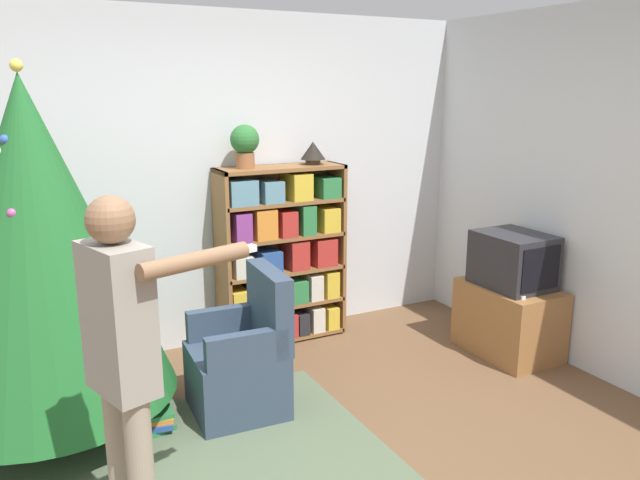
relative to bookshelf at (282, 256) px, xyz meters
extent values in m
plane|color=brown|center=(-0.63, -1.81, -0.71)|extent=(14.00, 14.00, 0.00)
cube|color=silver|center=(-0.63, 0.24, 0.59)|extent=(8.00, 0.10, 2.60)
cube|color=silver|center=(1.76, -1.81, 0.59)|extent=(0.10, 8.00, 2.60)
cube|color=#56664C|center=(-1.18, -1.49, -0.70)|extent=(2.10, 1.69, 0.01)
cube|color=brown|center=(-0.50, 0.01, 0.01)|extent=(0.03, 0.33, 1.43)
cube|color=brown|center=(0.50, 0.01, 0.01)|extent=(0.03, 0.33, 1.43)
cube|color=brown|center=(0.00, 0.01, 0.71)|extent=(1.02, 0.33, 0.03)
cube|color=brown|center=(0.00, 0.17, 0.01)|extent=(1.02, 0.01, 1.43)
cube|color=brown|center=(0.00, 0.01, -0.68)|extent=(0.99, 0.33, 0.03)
cube|color=orange|center=(-0.41, 0.00, -0.58)|extent=(0.11, 0.31, 0.16)
cube|color=#284C93|center=(-0.29, -0.02, -0.58)|extent=(0.10, 0.27, 0.16)
cube|color=orange|center=(-0.15, -0.02, -0.58)|extent=(0.10, 0.28, 0.16)
cube|color=#B22D28|center=(0.01, -0.01, -0.57)|extent=(0.12, 0.30, 0.19)
cube|color=#232328|center=(0.13, -0.01, -0.57)|extent=(0.09, 0.30, 0.18)
cube|color=beige|center=(0.26, -0.01, -0.56)|extent=(0.11, 0.29, 0.21)
cube|color=gold|center=(0.40, -0.03, -0.57)|extent=(0.10, 0.25, 0.19)
cube|color=brown|center=(0.00, 0.01, -0.40)|extent=(0.99, 0.33, 0.03)
cube|color=gold|center=(-0.41, 0.00, -0.30)|extent=(0.14, 0.31, 0.17)
cube|color=#232328|center=(-0.26, -0.01, -0.26)|extent=(0.11, 0.30, 0.24)
cube|color=#B22D28|center=(-0.07, -0.01, -0.28)|extent=(0.12, 0.30, 0.20)
cube|color=#2D7A42|center=(0.09, -0.03, -0.29)|extent=(0.14, 0.25, 0.18)
cube|color=beige|center=(0.24, 0.00, -0.28)|extent=(0.11, 0.31, 0.21)
cube|color=gold|center=(0.39, 0.00, -0.27)|extent=(0.12, 0.31, 0.22)
cube|color=brown|center=(0.00, 0.01, -0.12)|extent=(0.99, 0.33, 0.03)
cube|color=beige|center=(-0.37, 0.00, -0.02)|extent=(0.15, 0.31, 0.16)
cube|color=#284C93|center=(-0.14, -0.04, -0.02)|extent=(0.17, 0.24, 0.18)
cube|color=#B22D28|center=(0.10, -0.03, 0.01)|extent=(0.16, 0.25, 0.23)
cube|color=#B22D28|center=(0.34, -0.04, 0.01)|extent=(0.18, 0.23, 0.22)
cube|color=brown|center=(0.00, 0.01, 0.16)|extent=(0.99, 0.33, 0.03)
cube|color=#843889|center=(-0.37, 0.00, 0.29)|extent=(0.13, 0.31, 0.22)
cube|color=orange|center=(-0.18, -0.03, 0.29)|extent=(0.17, 0.25, 0.23)
cube|color=#B22D28|center=(0.01, -0.02, 0.28)|extent=(0.13, 0.28, 0.20)
cube|color=#2D7A42|center=(0.18, -0.01, 0.29)|extent=(0.12, 0.30, 0.24)
cube|color=gold|center=(0.38, 0.00, 0.27)|extent=(0.15, 0.31, 0.19)
cube|color=brown|center=(0.00, 0.01, 0.44)|extent=(0.99, 0.33, 0.03)
cube|color=#5B899E|center=(-0.36, -0.03, 0.55)|extent=(0.22, 0.25, 0.19)
cube|color=#5B899E|center=(-0.12, -0.01, 0.54)|extent=(0.16, 0.30, 0.17)
cube|color=gold|center=(0.12, -0.02, 0.56)|extent=(0.16, 0.27, 0.21)
cube|color=#2D7A42|center=(0.38, 0.00, 0.54)|extent=(0.16, 0.31, 0.16)
cube|color=#996638|center=(1.43, -1.08, -0.43)|extent=(0.51, 0.75, 0.55)
cube|color=#28282D|center=(1.43, -1.08, 0.05)|extent=(0.44, 0.54, 0.41)
cube|color=black|center=(1.43, -1.36, 0.05)|extent=(0.36, 0.01, 0.32)
cube|color=white|center=(1.28, -1.31, -0.15)|extent=(0.04, 0.12, 0.02)
cylinder|color=#4C3323|center=(-1.81, -0.64, -0.66)|extent=(0.36, 0.36, 0.10)
cylinder|color=brown|center=(-1.81, -0.64, -0.55)|extent=(0.08, 0.08, 0.12)
cone|color=#1E6028|center=(-1.81, -0.64, 0.46)|extent=(1.48, 1.48, 1.89)
sphere|color=#335BB2|center=(-1.91, -0.73, 1.05)|extent=(0.05, 0.05, 0.05)
sphere|color=#B74C93|center=(-1.92, -0.89, 0.68)|extent=(0.05, 0.05, 0.05)
sphere|color=#E5CC4C|center=(-1.81, -0.64, 1.43)|extent=(0.07, 0.07, 0.07)
cube|color=#334256|center=(-0.75, -0.96, -0.50)|extent=(0.59, 0.59, 0.42)
cube|color=#334256|center=(-0.52, -0.97, -0.04)|extent=(0.15, 0.57, 0.50)
cube|color=#334256|center=(-0.74, -0.72, -0.19)|extent=(0.51, 0.11, 0.20)
cube|color=#334256|center=(-0.77, -1.20, -0.19)|extent=(0.51, 0.11, 0.20)
cylinder|color=#9E937F|center=(-1.63, -1.93, -0.30)|extent=(0.11, 0.11, 0.82)
cube|color=gray|center=(-1.60, -2.02, 0.43)|extent=(0.27, 0.36, 0.62)
cylinder|color=#8C6647|center=(-1.66, -1.83, 0.40)|extent=(0.07, 0.07, 0.49)
cylinder|color=#8C6647|center=(-1.31, -2.14, 0.66)|extent=(0.48, 0.21, 0.07)
cube|color=white|center=(-1.08, -2.07, 0.66)|extent=(0.12, 0.07, 0.03)
sphere|color=#8C6647|center=(-1.60, -2.02, 0.83)|extent=(0.19, 0.19, 0.19)
cylinder|color=#935B38|center=(-0.29, 0.01, 0.78)|extent=(0.14, 0.14, 0.12)
sphere|color=#2D7033|center=(-0.29, 0.01, 0.94)|extent=(0.22, 0.22, 0.22)
cylinder|color=#473828|center=(0.29, 0.01, 0.74)|extent=(0.12, 0.12, 0.04)
cone|color=black|center=(0.29, 0.01, 0.83)|extent=(0.20, 0.20, 0.14)
cube|color=#2D7A42|center=(-1.27, -0.98, -0.69)|extent=(0.22, 0.19, 0.04)
cube|color=#284C93|center=(-1.29, -0.98, -0.65)|extent=(0.23, 0.19, 0.03)
cube|color=orange|center=(-1.28, -0.99, -0.62)|extent=(0.22, 0.15, 0.03)
cube|color=#2D7A42|center=(-1.28, -0.98, -0.59)|extent=(0.22, 0.15, 0.03)
camera|label=1|loc=(-1.96, -4.44, 1.32)|focal=35.00mm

